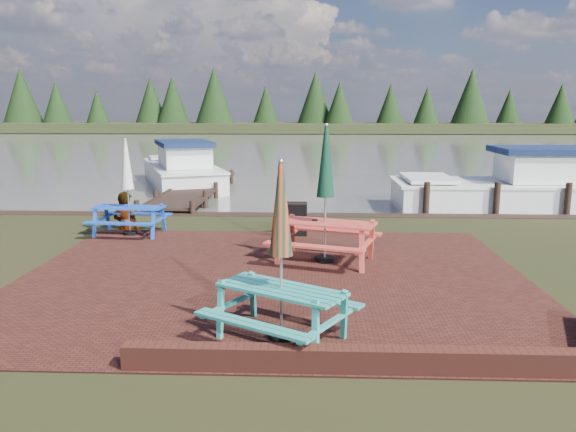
# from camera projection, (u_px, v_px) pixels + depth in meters

# --- Properties ---
(ground) EXTENTS (120.00, 120.00, 0.00)m
(ground) POSITION_uv_depth(u_px,v_px,m) (269.00, 296.00, 9.02)
(ground) COLOR black
(ground) RESTS_ON ground
(paving) EXTENTS (9.00, 7.50, 0.02)m
(paving) POSITION_uv_depth(u_px,v_px,m) (273.00, 277.00, 10.00)
(paving) COLOR #351511
(paving) RESTS_ON ground
(brick_wall) EXTENTS (6.21, 1.79, 0.30)m
(brick_wall) POSITION_uv_depth(u_px,v_px,m) (437.00, 355.00, 6.53)
(brick_wall) COLOR #4C1E16
(brick_wall) RESTS_ON ground
(water) EXTENTS (120.00, 60.00, 0.02)m
(water) POSITION_uv_depth(u_px,v_px,m) (302.00, 146.00, 45.32)
(water) COLOR #4E4A43
(water) RESTS_ON ground
(far_treeline) EXTENTS (120.00, 10.00, 8.10)m
(far_treeline) POSITION_uv_depth(u_px,v_px,m) (306.00, 106.00, 73.16)
(far_treeline) COLOR black
(far_treeline) RESTS_ON ground
(picnic_table_teal) EXTENTS (2.21, 2.14, 2.33)m
(picnic_table_teal) POSITION_uv_depth(u_px,v_px,m) (281.00, 280.00, 7.18)
(picnic_table_teal) COLOR teal
(picnic_table_teal) RESTS_ON ground
(picnic_table_red) EXTENTS (2.36, 2.23, 2.66)m
(picnic_table_red) POSITION_uv_depth(u_px,v_px,m) (325.00, 216.00, 10.85)
(picnic_table_red) COLOR #CC4134
(picnic_table_red) RESTS_ON ground
(picnic_table_blue) EXTENTS (1.75, 1.58, 2.27)m
(picnic_table_blue) POSITION_uv_depth(u_px,v_px,m) (129.00, 202.00, 13.23)
(picnic_table_blue) COLOR #1744AF
(picnic_table_blue) RESTS_ON ground
(chalkboard) EXTENTS (0.50, 0.47, 0.80)m
(chalkboard) POSITION_uv_depth(u_px,v_px,m) (296.00, 219.00, 13.15)
(chalkboard) COLOR black
(chalkboard) RESTS_ON ground
(jetty) EXTENTS (1.76, 9.08, 1.00)m
(jetty) POSITION_uv_depth(u_px,v_px,m) (195.00, 189.00, 20.20)
(jetty) COLOR black
(jetty) RESTS_ON ground
(boat_jetty) EXTENTS (4.89, 7.57, 2.08)m
(boat_jetty) POSITION_uv_depth(u_px,v_px,m) (182.00, 171.00, 23.05)
(boat_jetty) COLOR silver
(boat_jetty) RESTS_ON ground
(boat_near) EXTENTS (8.08, 2.82, 2.18)m
(boat_near) POSITION_uv_depth(u_px,v_px,m) (531.00, 191.00, 17.47)
(boat_near) COLOR silver
(boat_near) RESTS_ON ground
(person) EXTENTS (0.76, 0.58, 1.88)m
(person) POSITION_uv_depth(u_px,v_px,m) (124.00, 192.00, 13.85)
(person) COLOR gray
(person) RESTS_ON ground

